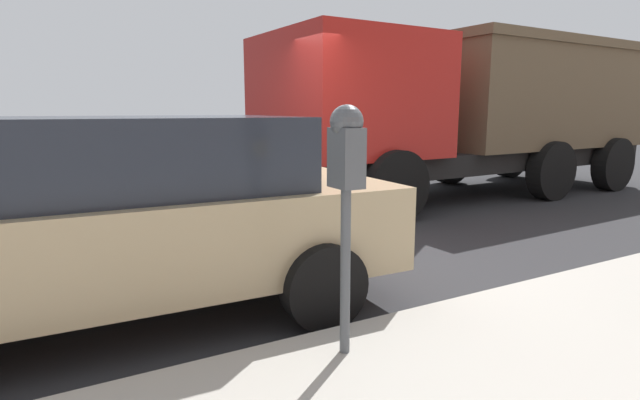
{
  "coord_description": "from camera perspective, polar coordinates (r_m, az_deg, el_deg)",
  "views": [
    {
      "loc": [
        -4.92,
        2.08,
        1.58
      ],
      "look_at": [
        -2.31,
        0.64,
        1.04
      ],
      "focal_mm": 28.0,
      "sensor_mm": 36.0,
      "label": 1
    }
  ],
  "objects": [
    {
      "name": "ground_plane",
      "position": [
        5.57,
        -5.85,
        -6.28
      ],
      "size": [
        220.0,
        220.0,
        0.0
      ],
      "primitive_type": "plane",
      "color": "#2B2B2D"
    },
    {
      "name": "parking_meter",
      "position": [
        2.84,
        3.01,
        3.78
      ],
      "size": [
        0.21,
        0.19,
        1.48
      ],
      "color": "#4C5156",
      "rests_on": "sidewalk"
    },
    {
      "name": "car_tan",
      "position": [
        4.1,
        -22.22,
        -1.43
      ],
      "size": [
        2.24,
        4.35,
        1.53
      ],
      "rotation": [
        0.0,
        0.0,
        -0.03
      ],
      "color": "tan",
      "rests_on": "ground_plane"
    },
    {
      "name": "dump_truck",
      "position": [
        9.91,
        17.49,
        10.1
      ],
      "size": [
        3.01,
        8.1,
        2.87
      ],
      "rotation": [
        0.0,
        0.0,
        0.04
      ],
      "color": "black",
      "rests_on": "ground_plane"
    }
  ]
}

